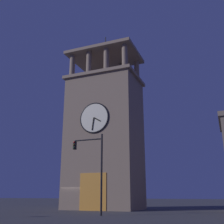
{
  "coord_description": "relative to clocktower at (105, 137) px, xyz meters",
  "views": [
    {
      "loc": [
        -16.74,
        29.46,
        1.63
      ],
      "look_at": [
        -3.83,
        -2.19,
        11.86
      ],
      "focal_mm": 44.59,
      "sensor_mm": 36.0,
      "label": 1
    }
  ],
  "objects": [
    {
      "name": "clocktower",
      "position": [
        0.0,
        0.0,
        0.0
      ],
      "size": [
        9.2,
        6.81,
        23.04
      ],
      "color": "gray",
      "rests_on": "ground_plane"
    },
    {
      "name": "ground_plane",
      "position": [
        2.84,
        2.17,
        -8.7
      ],
      "size": [
        200.0,
        200.0,
        0.0
      ],
      "primitive_type": "plane",
      "color": "#424247"
    },
    {
      "name": "traffic_signal_near",
      "position": [
        -3.14,
        9.57,
        -4.28
      ],
      "size": [
        2.9,
        0.41,
        6.83
      ],
      "color": "black",
      "rests_on": "ground_plane"
    }
  ]
}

